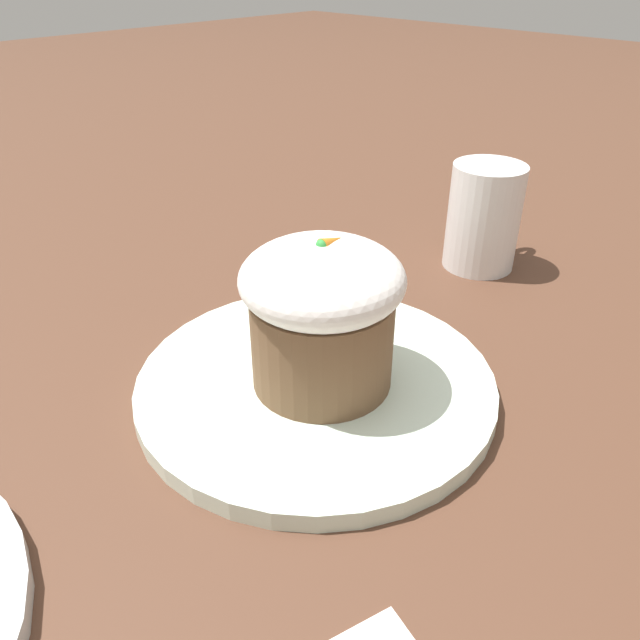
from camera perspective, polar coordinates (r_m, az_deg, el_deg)
ground_plane at (r=0.45m, az=-0.38°, el=-6.50°), size 4.00×4.00×0.00m
dessert_plate at (r=0.45m, az=-0.38°, el=-5.81°), size 0.25×0.25×0.01m
carrot_cake at (r=0.41m, az=0.00°, el=0.68°), size 0.11×0.11×0.11m
spoon at (r=0.47m, az=-2.64°, el=-2.04°), size 0.07×0.10×0.01m
coffee_cup at (r=0.63m, az=14.79°, el=9.12°), size 0.10×0.07×0.10m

